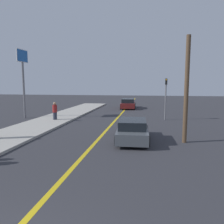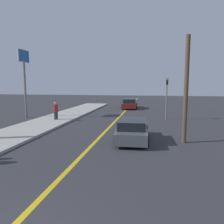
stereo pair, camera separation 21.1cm
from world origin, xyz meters
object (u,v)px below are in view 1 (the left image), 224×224
(car_ahead_center, at_px, (128,104))
(roadside_sign, at_px, (23,68))
(pedestrian_by_sign, at_px, (55,111))
(utility_pole, at_px, (186,90))
(traffic_light, at_px, (166,95))
(car_near_right_lane, at_px, (133,130))

(car_ahead_center, distance_m, roadside_sign, 14.20)
(pedestrian_by_sign, xyz_separation_m, utility_pole, (10.17, -5.53, 2.03))
(car_ahead_center, xyz_separation_m, traffic_light, (4.21, -9.12, 1.69))
(car_near_right_lane, xyz_separation_m, traffic_light, (2.42, 7.78, 1.72))
(traffic_light, relative_size, utility_pole, 0.64)
(car_near_right_lane, bearing_deg, pedestrian_by_sign, 139.77)
(pedestrian_by_sign, bearing_deg, car_near_right_lane, -37.61)
(traffic_light, relative_size, roadside_sign, 0.58)
(traffic_light, xyz_separation_m, roadside_sign, (-13.28, -0.99, 2.43))
(pedestrian_by_sign, distance_m, roadside_sign, 5.41)
(car_near_right_lane, height_order, traffic_light, traffic_light)
(pedestrian_by_sign, relative_size, traffic_light, 0.41)
(car_near_right_lane, height_order, pedestrian_by_sign, pedestrian_by_sign)
(car_ahead_center, height_order, roadside_sign, roadside_sign)
(car_near_right_lane, xyz_separation_m, roadside_sign, (-10.86, 6.79, 4.15))
(utility_pole, bearing_deg, car_ahead_center, 105.59)
(roadside_sign, bearing_deg, car_near_right_lane, -32.03)
(car_near_right_lane, bearing_deg, roadside_sign, 145.35)
(car_near_right_lane, relative_size, pedestrian_by_sign, 2.66)
(car_near_right_lane, height_order, utility_pole, utility_pole)
(roadside_sign, bearing_deg, utility_pole, -26.07)
(utility_pole, bearing_deg, traffic_light, 93.63)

